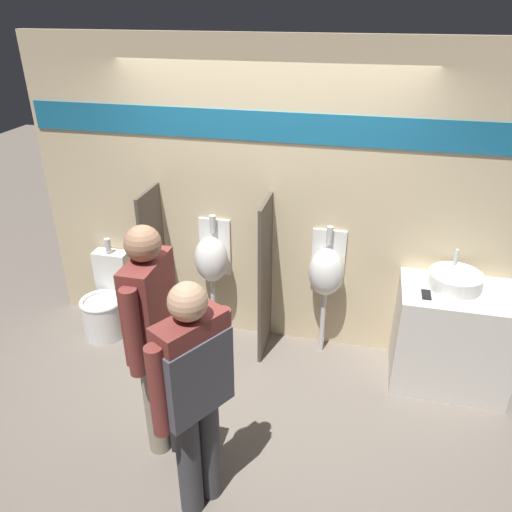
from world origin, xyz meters
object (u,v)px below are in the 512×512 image
Objects in this scene: urinal_near_counter at (212,259)px; person_with_lanyard at (153,333)px; sink_basin at (455,280)px; cell_phone at (426,295)px; toilet at (106,304)px; shopping_bag at (194,426)px; person_in_vest at (194,387)px; urinal_far at (326,272)px.

urinal_near_counter is 1.34m from person_with_lanyard.
person_with_lanyard is (-2.03, -1.22, 0.01)m from sink_basin.
toilet is (-2.87, 0.12, -0.59)m from cell_phone.
shopping_bag is at bearing -78.47° from urinal_near_counter.
person_in_vest is (-1.37, -1.46, 0.06)m from cell_phone.
urinal_near_counter is at bearing 9.84° from toilet.
cell_phone is at bearing -12.47° from person_in_vest.
person_in_vest reaches higher than urinal_near_counter.
sink_basin is at bearing -6.50° from urinal_far.
urinal_near_counter is at bearing 176.76° from sink_basin.
person_in_vest is at bearing -64.57° from shopping_bag.
person_with_lanyard is (-0.43, 0.42, 0.01)m from person_in_vest.
urinal_far is at bearing -37.13° from person_with_lanyard.
cell_phone is 2.08m from person_with_lanyard.
person_with_lanyard reaches higher than shopping_bag.
toilet is at bearing -178.83° from sink_basin.
shopping_bag is (-1.56, -1.07, -0.68)m from cell_phone.
person_in_vest is at bearing -133.23° from cell_phone.
urinal_far is at bearing 12.73° from person_in_vest.
cell_phone is 2.00m from person_in_vest.
shopping_bag is (-0.19, 0.39, -0.74)m from person_in_vest.
sink_basin is 2.97× the size of cell_phone.
shopping_bag is (1.32, -1.19, -0.09)m from toilet.
toilet is at bearing -170.16° from urinal_near_counter.
cell_phone is at bearing 34.49° from shopping_bag.
person_with_lanyard is at bearing -88.70° from urinal_near_counter.
person_with_lanyard is at bearing -126.96° from urinal_far.
cell_phone is at bearing -20.47° from urinal_far.
cell_phone is 0.11× the size of urinal_near_counter.
person_in_vest reaches higher than urinal_far.
cell_phone is 0.09× the size of person_in_vest.
sink_basin is 2.06m from urinal_near_counter.
person_in_vest reaches higher than shopping_bag.
person_in_vest reaches higher than cell_phone.
urinal_near_counter is 1.35× the size of toilet.
shopping_bag is (0.25, -0.03, -0.75)m from person_with_lanyard.
person_with_lanyard reaches higher than urinal_far.
person_in_vest is 0.86m from shopping_bag.
urinal_near_counter is 1.18m from toilet.
cell_phone is 0.11× the size of urinal_far.
person_with_lanyard reaches higher than sink_basin.
cell_phone is 0.15× the size of toilet.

